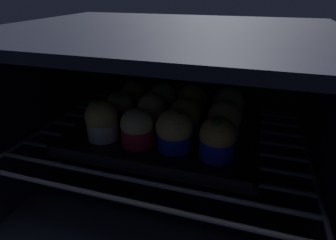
# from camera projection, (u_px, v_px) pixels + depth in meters

# --- Properties ---
(oven_cavity) EXTENTS (0.59, 0.47, 0.37)m
(oven_cavity) POSITION_uv_depth(u_px,v_px,m) (172.00, 116.00, 0.59)
(oven_cavity) COLOR black
(oven_cavity) RESTS_ON ground
(oven_rack) EXTENTS (0.55, 0.42, 0.01)m
(oven_rack) POSITION_uv_depth(u_px,v_px,m) (166.00, 139.00, 0.57)
(oven_rack) COLOR #444756
(oven_rack) RESTS_ON oven_cavity
(baking_tray) EXTENTS (0.36, 0.29, 0.02)m
(baking_tray) POSITION_uv_depth(u_px,v_px,m) (168.00, 131.00, 0.58)
(baking_tray) COLOR black
(baking_tray) RESTS_ON oven_rack
(muffin_row0_col0) EXTENTS (0.06, 0.06, 0.08)m
(muffin_row0_col0) POSITION_uv_depth(u_px,v_px,m) (102.00, 120.00, 0.53)
(muffin_row0_col0) COLOR silver
(muffin_row0_col0) RESTS_ON baking_tray
(muffin_row0_col1) EXTENTS (0.06, 0.06, 0.07)m
(muffin_row0_col1) POSITION_uv_depth(u_px,v_px,m) (137.00, 128.00, 0.51)
(muffin_row0_col1) COLOR red
(muffin_row0_col1) RESTS_ON baking_tray
(muffin_row0_col2) EXTENTS (0.07, 0.07, 0.08)m
(muffin_row0_col2) POSITION_uv_depth(u_px,v_px,m) (174.00, 131.00, 0.49)
(muffin_row0_col2) COLOR #1928B7
(muffin_row0_col2) RESTS_ON baking_tray
(muffin_row0_col3) EXTENTS (0.06, 0.06, 0.08)m
(muffin_row0_col3) POSITION_uv_depth(u_px,v_px,m) (217.00, 139.00, 0.47)
(muffin_row0_col3) COLOR #1928B7
(muffin_row0_col3) RESTS_ON baking_tray
(muffin_row1_col0) EXTENTS (0.06, 0.06, 0.07)m
(muffin_row1_col0) POSITION_uv_depth(u_px,v_px,m) (120.00, 108.00, 0.59)
(muffin_row1_col0) COLOR #1928B7
(muffin_row1_col0) RESTS_ON baking_tray
(muffin_row1_col1) EXTENTS (0.06, 0.06, 0.08)m
(muffin_row1_col1) POSITION_uv_depth(u_px,v_px,m) (152.00, 112.00, 0.57)
(muffin_row1_col1) COLOR silver
(muffin_row1_col1) RESTS_ON baking_tray
(muffin_row1_col2) EXTENTS (0.06, 0.06, 0.07)m
(muffin_row1_col2) POSITION_uv_depth(u_px,v_px,m) (185.00, 117.00, 0.55)
(muffin_row1_col2) COLOR #0C8C84
(muffin_row1_col2) RESTS_ON baking_tray
(muffin_row1_col3) EXTENTS (0.06, 0.06, 0.07)m
(muffin_row1_col3) POSITION_uv_depth(u_px,v_px,m) (224.00, 120.00, 0.53)
(muffin_row1_col3) COLOR silver
(muffin_row1_col3) RESTS_ON baking_tray
(muffin_row2_col0) EXTENTS (0.06, 0.06, 0.07)m
(muffin_row2_col0) POSITION_uv_depth(u_px,v_px,m) (134.00, 97.00, 0.66)
(muffin_row2_col0) COLOR red
(muffin_row2_col0) RESTS_ON baking_tray
(muffin_row2_col1) EXTENTS (0.06, 0.06, 0.08)m
(muffin_row2_col1) POSITION_uv_depth(u_px,v_px,m) (163.00, 100.00, 0.63)
(muffin_row2_col1) COLOR red
(muffin_row2_col1) RESTS_ON baking_tray
(muffin_row2_col2) EXTENTS (0.06, 0.06, 0.08)m
(muffin_row2_col2) POSITION_uv_depth(u_px,v_px,m) (192.00, 102.00, 0.61)
(muffin_row2_col2) COLOR #7A238C
(muffin_row2_col2) RESTS_ON baking_tray
(muffin_row2_col3) EXTENTS (0.06, 0.06, 0.08)m
(muffin_row2_col3) POSITION_uv_depth(u_px,v_px,m) (229.00, 106.00, 0.59)
(muffin_row2_col3) COLOR silver
(muffin_row2_col3) RESTS_ON baking_tray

